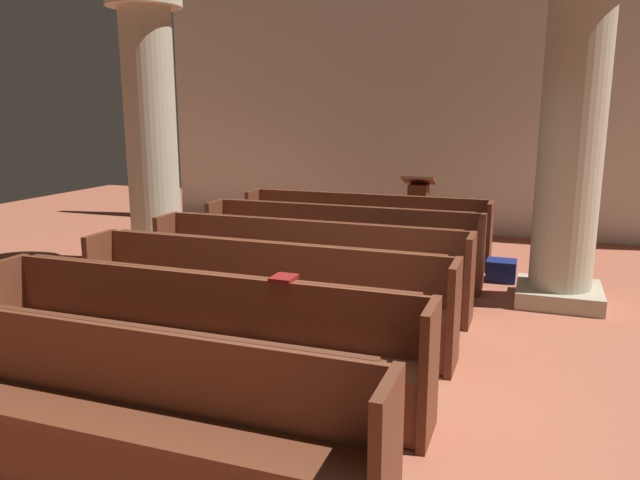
% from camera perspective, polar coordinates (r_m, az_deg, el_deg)
% --- Properties ---
extents(ground_plane, '(19.20, 19.20, 0.00)m').
position_cam_1_polar(ground_plane, '(4.93, -0.23, -12.36)').
color(ground_plane, '#AD5B42').
extents(back_wall, '(10.00, 0.16, 4.50)m').
position_cam_1_polar(back_wall, '(10.41, 11.58, 13.02)').
color(back_wall, silver).
rests_on(back_wall, ground).
extents(pew_row_0, '(3.42, 0.47, 0.88)m').
position_cam_1_polar(pew_row_0, '(8.48, 4.14, 1.41)').
color(pew_row_0, brown).
rests_on(pew_row_0, ground).
extents(pew_row_1, '(3.42, 0.46, 0.88)m').
position_cam_1_polar(pew_row_1, '(7.43, 1.81, -0.09)').
color(pew_row_1, brown).
rests_on(pew_row_1, ground).
extents(pew_row_2, '(3.42, 0.47, 0.88)m').
position_cam_1_polar(pew_row_2, '(6.41, -1.27, -2.07)').
color(pew_row_2, brown).
rests_on(pew_row_2, ground).
extents(pew_row_3, '(3.42, 0.46, 0.88)m').
position_cam_1_polar(pew_row_3, '(5.42, -5.52, -4.78)').
color(pew_row_3, brown).
rests_on(pew_row_3, ground).
extents(pew_row_4, '(3.42, 0.46, 0.88)m').
position_cam_1_polar(pew_row_4, '(4.49, -11.65, -8.60)').
color(pew_row_4, brown).
rests_on(pew_row_4, ground).
extents(pew_row_5, '(3.42, 0.47, 0.88)m').
position_cam_1_polar(pew_row_5, '(3.67, -20.98, -14.06)').
color(pew_row_5, brown).
rests_on(pew_row_5, ground).
extents(pillar_aisle_side, '(0.93, 0.93, 3.57)m').
position_cam_1_polar(pillar_aisle_side, '(6.82, 22.50, 9.64)').
color(pillar_aisle_side, tan).
rests_on(pillar_aisle_side, ground).
extents(pillar_far_side, '(0.93, 0.93, 3.57)m').
position_cam_1_polar(pillar_far_side, '(8.20, -15.51, 10.37)').
color(pillar_far_side, tan).
rests_on(pillar_far_side, ground).
extents(lectern, '(0.48, 0.45, 1.08)m').
position_cam_1_polar(lectern, '(9.27, 9.09, 2.09)').
color(lectern, '#562B1A').
rests_on(lectern, ground).
extents(hymn_book, '(0.16, 0.19, 0.03)m').
position_cam_1_polar(hymn_book, '(4.24, -3.41, -3.56)').
color(hymn_book, maroon).
rests_on(hymn_book, pew_row_4).
extents(kneeler_box_navy, '(0.34, 0.31, 0.26)m').
position_cam_1_polar(kneeler_box_navy, '(7.73, 16.53, -2.74)').
color(kneeler_box_navy, navy).
rests_on(kneeler_box_navy, ground).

